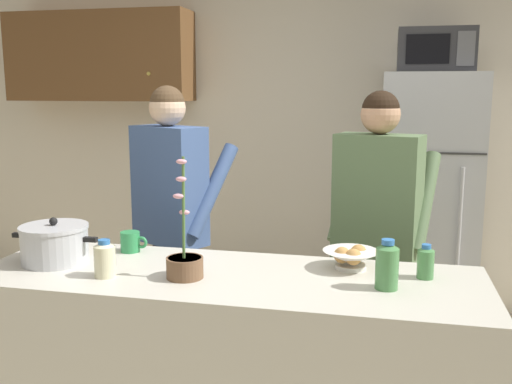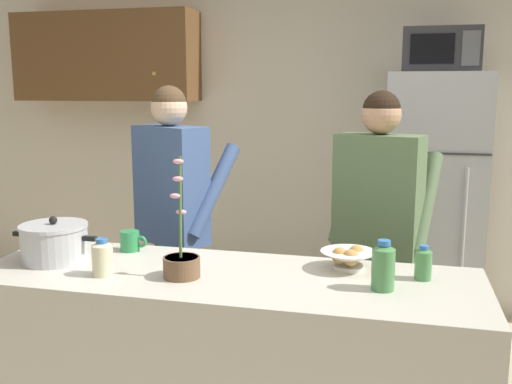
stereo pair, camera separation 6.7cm
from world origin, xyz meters
The scene contains 13 objects.
back_wall_unit centered at (-0.25, 2.26, 1.40)m, with size 6.00×0.48×2.60m.
kitchen_island centered at (0.00, 0.00, 0.46)m, with size 2.11×0.68×0.92m, color beige.
refrigerator centered at (0.91, 1.85, 0.89)m, with size 0.64×0.68×1.78m.
microwave centered at (0.91, 1.83, 1.92)m, with size 0.48×0.37×0.28m.
person_near_pot centered at (-0.54, 0.77, 1.06)m, with size 0.63×0.58×1.69m.
person_by_sink centered at (0.59, 0.74, 1.04)m, with size 0.59×0.52×1.67m.
cooking_pot centered at (-0.78, 0.00, 1.00)m, with size 0.41×0.30×0.20m.
coffee_mug centered at (-0.53, 0.23, 0.97)m, with size 0.13×0.09×0.10m.
bread_bowl centered at (0.49, 0.18, 0.97)m, with size 0.24×0.24×0.10m.
bottle_near_edge centered at (0.80, 0.13, 0.99)m, with size 0.07×0.07×0.14m.
bottle_mid_counter centered at (0.64, -0.04, 1.01)m, with size 0.09×0.09×0.19m.
bottle_far_corner centered at (-0.48, -0.14, 1.00)m, with size 0.09×0.09×0.16m.
potted_orchid centered at (-0.15, -0.08, 0.99)m, with size 0.15×0.15×0.49m.
Camera 2 is at (0.68, -2.20, 1.67)m, focal length 40.73 mm.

